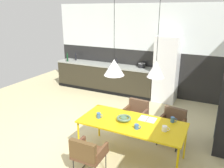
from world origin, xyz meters
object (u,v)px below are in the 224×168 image
armchair_corner_seat (136,112)px  cooking_pot (142,65)px  armchair_facing_counter (87,152)px  mug_white_ceramic (165,129)px  bottle_wine_green (67,57)px  bottle_spice_small (76,57)px  mug_dark_espresso (99,115)px  pendant_lamp_over_table_far (156,69)px  dining_table (132,124)px  refrigerator_column (166,69)px  armchair_near_window (173,122)px  open_book (148,119)px  mug_tall_blue (173,120)px  fruit_bowl (124,118)px  pendant_lamp_over_table_near (114,67)px  mug_wide_latte (137,127)px  bottle_oil_tall (116,63)px

armchair_corner_seat → cooking_pot: (-0.70, 2.31, 0.49)m
cooking_pot → armchair_facing_counter: bearing=-82.9°
mug_white_ceramic → bottle_wine_green: bottle_wine_green is taller
bottle_wine_green → bottle_spice_small: bearing=59.0°
mug_dark_espresso → bottle_spice_small: (-2.82, 3.31, 0.26)m
armchair_corner_seat → pendant_lamp_over_table_far: pendant_lamp_over_table_far is taller
armchair_corner_seat → mug_dark_espresso: size_ratio=6.03×
dining_table → mug_white_ceramic: mug_white_ceramic is taller
armchair_corner_seat → cooking_pot: size_ratio=3.31×
refrigerator_column → bottle_wine_green: size_ratio=5.85×
refrigerator_column → armchair_facing_counter: refrigerator_column is taller
armchair_near_window → open_book: bearing=68.6°
mug_white_ceramic → armchair_corner_seat: bearing=131.4°
dining_table → open_book: open_book is taller
armchair_corner_seat → bottle_spice_small: (-3.19, 2.28, 0.54)m
mug_dark_espresso → mug_tall_blue: size_ratio=1.06×
bottle_wine_green → bottle_spice_small: 0.32m
fruit_bowl → pendant_lamp_over_table_near: bearing=164.6°
armchair_corner_seat → mug_tall_blue: bearing=150.6°
mug_tall_blue → mug_wide_latte: bearing=-134.1°
open_book → mug_tall_blue: size_ratio=2.62×
mug_white_ceramic → bottle_oil_tall: bottle_oil_tall is taller
open_book → pendant_lamp_over_table_far: 1.05m
mug_tall_blue → pendant_lamp_over_table_far: pendant_lamp_over_table_far is taller
fruit_bowl → bottle_wine_green: 4.54m
bottle_oil_tall → pendant_lamp_over_table_near: 3.41m
open_book → armchair_corner_seat: bearing=124.2°
armchair_corner_seat → armchair_near_window: (0.82, -0.09, -0.01)m
armchair_corner_seat → open_book: 0.86m
fruit_bowl → pendant_lamp_over_table_near: size_ratio=0.21×
mug_white_ceramic → bottle_spice_small: bearing=141.2°
dining_table → fruit_bowl: (-0.15, -0.02, 0.09)m
mug_wide_latte → bottle_wine_green: 4.88m
mug_dark_espresso → bottle_oil_tall: (-1.15, 3.20, 0.24)m
refrigerator_column → armchair_corner_seat: size_ratio=2.63×
mug_white_ceramic → bottle_oil_tall: bearing=127.0°
dining_table → mug_tall_blue: 0.74m
mug_wide_latte → bottle_spice_small: (-3.59, 3.38, 0.26)m
mug_tall_blue → bottle_spice_small: size_ratio=0.42×
bottle_wine_green → refrigerator_column: bearing=2.8°
mug_white_ceramic → refrigerator_column: bearing=103.2°
refrigerator_column → fruit_bowl: 3.12m
bottle_spice_small → pendant_lamp_over_table_far: (3.81, -3.18, 0.72)m
mug_dark_espresso → bottle_spice_small: size_ratio=0.44×
bottle_oil_tall → mug_tall_blue: bearing=-48.7°
fruit_bowl → cooking_pot: 3.34m
mug_tall_blue → dining_table: bearing=-153.6°
mug_wide_latte → bottle_wine_green: bottle_wine_green is taller
mug_tall_blue → cooking_pot: (-1.60, 2.89, 0.21)m
fruit_bowl → bottle_wine_green: (-3.45, 2.94, 0.27)m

